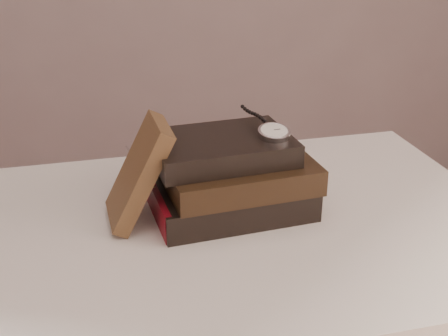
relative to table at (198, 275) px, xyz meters
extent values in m
cube|color=silver|center=(0.00, 0.00, 0.07)|extent=(1.00, 0.60, 0.04)
cube|color=white|center=(0.00, 0.00, 0.01)|extent=(0.88, 0.49, 0.08)
cylinder|color=white|center=(0.45, 0.25, -0.30)|extent=(0.05, 0.05, 0.71)
cube|color=black|center=(0.06, 0.04, 0.12)|extent=(0.26, 0.19, 0.05)
cube|color=beige|center=(0.07, 0.04, 0.12)|extent=(0.25, 0.17, 0.04)
cube|color=gold|center=(-0.06, 0.06, 0.12)|extent=(0.01, 0.01, 0.05)
cube|color=maroon|center=(-0.06, 0.03, 0.12)|extent=(0.02, 0.16, 0.05)
cube|color=black|center=(0.08, 0.03, 0.16)|extent=(0.24, 0.17, 0.04)
cube|color=beige|center=(0.08, 0.03, 0.16)|extent=(0.23, 0.16, 0.03)
cube|color=gold|center=(-0.04, 0.05, 0.16)|extent=(0.01, 0.01, 0.04)
cube|color=black|center=(0.05, 0.05, 0.20)|extent=(0.23, 0.16, 0.04)
cube|color=beige|center=(0.06, 0.05, 0.20)|extent=(0.22, 0.15, 0.03)
cube|color=gold|center=(-0.05, 0.07, 0.20)|extent=(0.01, 0.01, 0.04)
cube|color=#3E2817|center=(-0.08, 0.04, 0.17)|extent=(0.11, 0.11, 0.16)
cylinder|color=silver|center=(0.13, 0.03, 0.22)|extent=(0.05, 0.06, 0.02)
cylinder|color=white|center=(0.13, 0.03, 0.23)|extent=(0.04, 0.04, 0.01)
torus|color=silver|center=(0.13, 0.03, 0.23)|extent=(0.05, 0.05, 0.01)
cylinder|color=silver|center=(0.13, 0.06, 0.22)|extent=(0.01, 0.01, 0.01)
cube|color=black|center=(0.13, 0.04, 0.23)|extent=(0.00, 0.01, 0.00)
cube|color=black|center=(0.14, 0.03, 0.23)|extent=(0.01, 0.00, 0.00)
sphere|color=black|center=(0.13, 0.07, 0.23)|extent=(0.01, 0.01, 0.01)
sphere|color=black|center=(0.13, 0.08, 0.23)|extent=(0.01, 0.01, 0.01)
sphere|color=black|center=(0.13, 0.09, 0.23)|extent=(0.01, 0.01, 0.01)
sphere|color=black|center=(0.12, 0.10, 0.23)|extent=(0.01, 0.01, 0.01)
sphere|color=black|center=(0.12, 0.11, 0.23)|extent=(0.01, 0.01, 0.01)
sphere|color=black|center=(0.12, 0.11, 0.23)|extent=(0.01, 0.01, 0.01)
sphere|color=black|center=(0.12, 0.12, 0.23)|extent=(0.01, 0.01, 0.01)
sphere|color=black|center=(0.12, 0.13, 0.23)|extent=(0.01, 0.01, 0.01)
sphere|color=black|center=(0.12, 0.14, 0.23)|extent=(0.01, 0.01, 0.01)
sphere|color=black|center=(0.11, 0.15, 0.23)|extent=(0.01, 0.01, 0.01)
torus|color=silver|center=(-0.06, 0.11, 0.16)|extent=(0.05, 0.02, 0.05)
torus|color=silver|center=(0.00, 0.11, 0.16)|extent=(0.05, 0.02, 0.05)
cylinder|color=silver|center=(-0.03, 0.11, 0.17)|extent=(0.01, 0.00, 0.00)
cylinder|color=silver|center=(-0.08, 0.17, 0.16)|extent=(0.01, 0.11, 0.03)
cylinder|color=silver|center=(0.02, 0.17, 0.16)|extent=(0.01, 0.11, 0.03)
camera|label=1|loc=(-0.15, -0.78, 0.55)|focal=46.90mm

